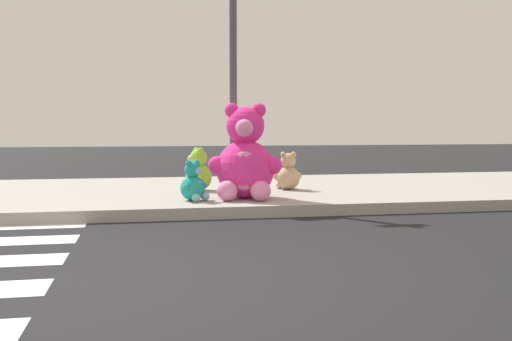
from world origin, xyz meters
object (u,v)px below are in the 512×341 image
object	(u,v)px
plush_teal	(194,184)
plush_lavender	(237,173)
sign_pole	(233,78)
plush_tan	(288,174)
plush_lime	(197,173)
plush_pink_large	(245,160)

from	to	relation	value
plush_teal	plush_lavender	xyz separation A→B (m)	(0.80, 1.33, 0.04)
sign_pole	plush_lavender	distance (m)	1.58
plush_tan	plush_lime	bearing A→B (deg)	174.95
sign_pole	plush_teal	world-z (taller)	sign_pole
sign_pole	plush_teal	size ratio (longest dim) A/B	5.88
sign_pole	plush_teal	xyz separation A→B (m)	(-0.64, -0.69, -1.48)
plush_lime	plush_teal	size ratio (longest dim) A/B	1.23
plush_pink_large	sign_pole	bearing A→B (deg)	96.96
plush_pink_large	plush_teal	distance (m)	0.79
sign_pole	plush_tan	xyz separation A→B (m)	(0.93, 0.42, -1.46)
plush_pink_large	plush_lavender	distance (m)	1.26
plush_tan	plush_teal	xyz separation A→B (m)	(-1.57, -1.11, -0.02)
plush_lime	plush_teal	world-z (taller)	plush_lime
sign_pole	plush_lavender	world-z (taller)	sign_pole
plush_lime	plush_lavender	size ratio (longest dim) A/B	1.03
plush_lime	plush_teal	distance (m)	1.25
sign_pole	plush_teal	distance (m)	1.76
sign_pole	plush_lime	bearing A→B (deg)	131.74
sign_pole	plush_pink_large	distance (m)	1.31
plush_pink_large	plush_tan	world-z (taller)	plush_pink_large
plush_tan	plush_lavender	world-z (taller)	plush_lavender
plush_tan	sign_pole	bearing A→B (deg)	-155.83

